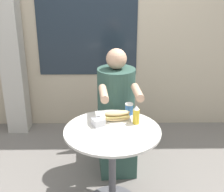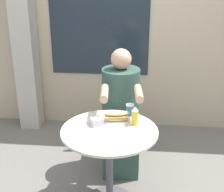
% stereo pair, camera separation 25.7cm
% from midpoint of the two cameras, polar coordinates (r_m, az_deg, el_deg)
% --- Properties ---
extents(storefront_wall, '(8.00, 0.09, 2.80)m').
position_cam_midpoint_polar(storefront_wall, '(3.78, 3.99, 14.56)').
color(storefront_wall, '#B7A88E').
rests_on(storefront_wall, ground_plane).
extents(lattice_pillar, '(0.25, 0.25, 2.40)m').
position_cam_midpoint_polar(lattice_pillar, '(3.84, -13.98, 11.08)').
color(lattice_pillar, '#B2ADA3').
rests_on(lattice_pillar, ground_plane).
extents(cafe_table, '(0.77, 0.77, 0.71)m').
position_cam_midpoint_polar(cafe_table, '(2.55, 2.46, -9.95)').
color(cafe_table, beige).
rests_on(cafe_table, ground_plane).
extents(diner_chair, '(0.41, 0.41, 0.87)m').
position_cam_midpoint_polar(diner_chair, '(3.38, 3.97, -1.81)').
color(diner_chair, '#ADA393').
rests_on(diner_chair, ground_plane).
extents(seated_diner, '(0.40, 0.67, 1.22)m').
position_cam_midpoint_polar(seated_diner, '(3.06, 3.98, -4.29)').
color(seated_diner, '#2D4C42').
rests_on(seated_diner, ground_plane).
extents(sandwich_on_plate, '(0.22, 0.18, 0.09)m').
position_cam_midpoint_polar(sandwich_on_plate, '(2.57, 3.70, -3.88)').
color(sandwich_on_plate, white).
rests_on(sandwich_on_plate, cafe_table).
extents(drink_cup, '(0.07, 0.07, 0.10)m').
position_cam_midpoint_polar(drink_cup, '(2.69, 6.06, -2.56)').
color(drink_cup, '#336BB7').
rests_on(drink_cup, cafe_table).
extents(napkin_box, '(0.12, 0.12, 0.06)m').
position_cam_midpoint_polar(napkin_box, '(2.52, 0.08, -4.71)').
color(napkin_box, silver).
rests_on(napkin_box, cafe_table).
extents(condiment_bottle, '(0.05, 0.05, 0.16)m').
position_cam_midpoint_polar(condiment_bottle, '(2.52, 7.12, -3.70)').
color(condiment_bottle, gold).
rests_on(condiment_bottle, cafe_table).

